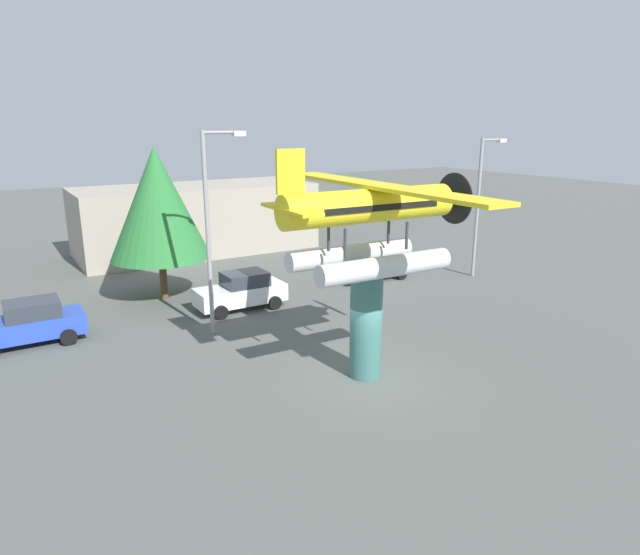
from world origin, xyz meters
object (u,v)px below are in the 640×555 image
object	(u,v)px
car_near_blue	(29,323)
car_mid_white	(242,291)
tree_east	(158,203)
streetlight_secondary	(481,198)
car_far_silver	(374,264)
streetlight_primary	(212,220)
floatplane_monument	(372,220)
display_pedestal	(366,324)
storefront_building	(197,219)

from	to	relation	value
car_near_blue	car_mid_white	world-z (taller)	same
car_near_blue	tree_east	xyz separation A→B (m)	(6.30, 3.18, 3.90)
streetlight_secondary	tree_east	size ratio (longest dim) A/B	1.04
car_mid_white	car_far_silver	bearing A→B (deg)	-173.61
car_near_blue	streetlight_primary	bearing A→B (deg)	158.80
car_mid_white	streetlight_primary	xyz separation A→B (m)	(-2.15, -2.32, 3.89)
car_far_silver	streetlight_secondary	distance (m)	7.00
car_mid_white	tree_east	size ratio (longest dim) A/B	0.56
floatplane_monument	car_near_blue	bearing A→B (deg)	138.02
floatplane_monument	car_near_blue	size ratio (longest dim) A/B	2.48
floatplane_monument	streetlight_primary	world-z (taller)	streetlight_primary
car_mid_white	car_far_silver	size ratio (longest dim) A/B	1.00
display_pedestal	streetlight_secondary	bearing A→B (deg)	29.44
car_near_blue	storefront_building	world-z (taller)	storefront_building
display_pedestal	streetlight_primary	world-z (taller)	streetlight_primary
display_pedestal	car_mid_white	distance (m)	9.05
car_mid_white	streetlight_secondary	distance (m)	14.48
streetlight_secondary	car_far_silver	bearing A→B (deg)	156.13
streetlight_secondary	tree_east	xyz separation A→B (m)	(-16.62, 4.98, 0.28)
floatplane_monument	display_pedestal	bearing A→B (deg)	180.00
display_pedestal	floatplane_monument	distance (m)	3.57
car_near_blue	display_pedestal	bearing A→B (deg)	136.14
display_pedestal	tree_east	size ratio (longest dim) A/B	0.51
streetlight_primary	tree_east	bearing A→B (deg)	95.11
floatplane_monument	storefront_building	size ratio (longest dim) A/B	0.67
display_pedestal	streetlight_secondary	size ratio (longest dim) A/B	0.49
storefront_building	car_mid_white	bearing A→B (deg)	-100.75
floatplane_monument	car_near_blue	distance (m)	14.25
car_near_blue	car_far_silver	distance (m)	17.44
car_mid_white	storefront_building	world-z (taller)	storefront_building
car_mid_white	display_pedestal	bearing A→B (deg)	94.42
display_pedestal	storefront_building	bearing A→B (deg)	85.37
display_pedestal	car_far_silver	distance (m)	12.63
display_pedestal	car_near_blue	world-z (taller)	display_pedestal
streetlight_primary	streetlight_secondary	distance (m)	16.12
display_pedestal	tree_east	world-z (taller)	tree_east
streetlight_primary	streetlight_secondary	size ratio (longest dim) A/B	1.07
tree_east	floatplane_monument	bearing A→B (deg)	-74.34
floatplane_monument	streetlight_secondary	bearing A→B (deg)	31.21
streetlight_secondary	storefront_building	bearing A→B (deg)	128.31
car_near_blue	storefront_building	bearing A→B (deg)	-132.00
floatplane_monument	car_far_silver	size ratio (longest dim) A/B	2.48
display_pedestal	car_near_blue	xyz separation A→B (m)	(-9.66, 9.29, -1.01)
car_mid_white	tree_east	bearing A→B (deg)	-52.66
display_pedestal	storefront_building	xyz separation A→B (m)	(1.78, 22.00, 0.35)
display_pedestal	car_near_blue	distance (m)	13.44
floatplane_monument	storefront_building	world-z (taller)	floatplane_monument
display_pedestal	floatplane_monument	xyz separation A→B (m)	(0.13, -0.00, 3.56)
streetlight_primary	car_mid_white	bearing A→B (deg)	47.19
car_far_silver	streetlight_secondary	xyz separation A→B (m)	(5.49, -2.43, 3.61)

